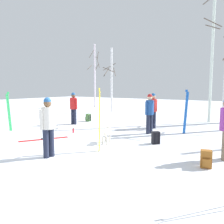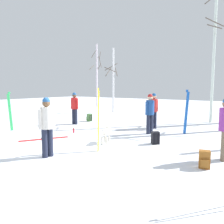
# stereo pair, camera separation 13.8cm
# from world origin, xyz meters

# --- Properties ---
(ground_plane) EXTENTS (60.00, 60.00, 0.00)m
(ground_plane) POSITION_xyz_m (0.00, 0.00, 0.00)
(ground_plane) COLOR white
(person_0) EXTENTS (0.34, 0.49, 1.72)m
(person_0) POSITION_xyz_m (0.63, 4.95, 0.98)
(person_0) COLOR #1E2338
(person_0) RESTS_ON ground_plane
(person_1) EXTENTS (0.34, 0.50, 1.72)m
(person_1) POSITION_xyz_m (0.99, 3.76, 0.98)
(person_1) COLOR #1E2338
(person_1) RESTS_ON ground_plane
(person_2) EXTENTS (0.52, 0.34, 1.72)m
(person_2) POSITION_xyz_m (-3.43, 3.72, 0.98)
(person_2) COLOR #1E2338
(person_2) RESTS_ON ground_plane
(person_4) EXTENTS (0.34, 0.52, 1.72)m
(person_4) POSITION_xyz_m (0.02, -0.88, 0.98)
(person_4) COLOR #1E2338
(person_4) RESTS_ON ground_plane
(dog) EXTENTS (0.43, 0.85, 0.57)m
(dog) POSITION_xyz_m (0.43, 1.37, 0.39)
(dog) COLOR beige
(dog) RESTS_ON ground_plane
(ski_pair_planted_0) EXTENTS (0.14, 0.25, 1.98)m
(ski_pair_planted_0) POSITION_xyz_m (0.82, 0.46, 0.98)
(ski_pair_planted_0) COLOR yellow
(ski_pair_planted_0) RESTS_ON ground_plane
(ski_pair_planted_1) EXTENTS (0.04, 0.24, 1.79)m
(ski_pair_planted_1) POSITION_xyz_m (-4.53, 0.68, 0.89)
(ski_pair_planted_1) COLOR green
(ski_pair_planted_1) RESTS_ON ground_plane
(ski_pair_planted_2) EXTENTS (0.16, 0.22, 1.89)m
(ski_pair_planted_2) POSITION_xyz_m (2.27, 4.65, 0.94)
(ski_pair_planted_2) COLOR blue
(ski_pair_planted_2) RESTS_ON ground_plane
(ski_pair_lying_0) EXTENTS (1.06, 1.68, 0.05)m
(ski_pair_lying_0) POSITION_xyz_m (-1.87, 0.46, 0.01)
(ski_pair_lying_0) COLOR red
(ski_pair_lying_0) RESTS_ON ground_plane
(backpack_0) EXTENTS (0.29, 0.27, 0.44)m
(backpack_0) POSITION_xyz_m (-3.47, 4.96, 0.21)
(backpack_0) COLOR #4C7F3F
(backpack_0) RESTS_ON ground_plane
(backpack_1) EXTENTS (0.34, 0.34, 0.44)m
(backpack_1) POSITION_xyz_m (1.93, 2.27, 0.21)
(backpack_1) COLOR black
(backpack_1) RESTS_ON ground_plane
(backpack_2) EXTENTS (0.31, 0.33, 0.44)m
(backpack_2) POSITION_xyz_m (3.93, 0.75, 0.21)
(backpack_2) COLOR #99591E
(backpack_2) RESTS_ON ground_plane
(water_bottle_0) EXTENTS (0.07, 0.07, 0.21)m
(water_bottle_0) POSITION_xyz_m (-1.82, 2.01, 0.10)
(water_bottle_0) COLOR red
(water_bottle_0) RESTS_ON ground_plane
(birch_tree_0) EXTENTS (1.22, 1.21, 6.25)m
(birch_tree_0) POSITION_xyz_m (-9.23, 12.80, 3.27)
(birch_tree_0) COLOR silver
(birch_tree_0) RESTS_ON ground_plane
(birch_tree_1) EXTENTS (1.33, 1.35, 5.07)m
(birch_tree_1) POSITION_xyz_m (-5.18, 9.85, 2.61)
(birch_tree_1) COLOR white
(birch_tree_1) RESTS_ON ground_plane
(birch_tree_2) EXTENTS (1.29, 1.30, 7.64)m
(birch_tree_2) POSITION_xyz_m (2.45, 8.65, 3.85)
(birch_tree_2) COLOR silver
(birch_tree_2) RESTS_ON ground_plane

